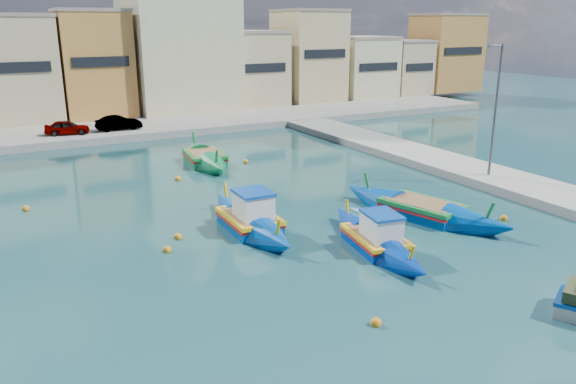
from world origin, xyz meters
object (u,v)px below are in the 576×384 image
object	(u,v)px
quay_street_lamp	(495,110)
luzzu_turquoise_cabin	(376,241)
church_block	(178,30)
luzzu_green	(205,159)
luzzu_blue_cabin	(250,222)
luzzu_blue_south	(422,211)

from	to	relation	value
quay_street_lamp	luzzu_turquoise_cabin	world-z (taller)	quay_street_lamp
church_block	luzzu_green	world-z (taller)	church_block
luzzu_turquoise_cabin	luzzu_green	xyz separation A→B (m)	(-1.08, 17.44, -0.02)
luzzu_blue_cabin	quay_street_lamp	bearing A→B (deg)	0.95
church_block	luzzu_blue_south	xyz separation A→B (m)	(-0.04, -36.75, -8.12)
quay_street_lamp	luzzu_turquoise_cabin	size ratio (longest dim) A/B	0.97
church_block	luzzu_blue_south	bearing A→B (deg)	-90.06
luzzu_blue_cabin	luzzu_blue_south	xyz separation A→B (m)	(8.10, -2.49, -0.07)
luzzu_green	church_block	bearing A→B (deg)	75.55
luzzu_green	luzzu_blue_south	distance (m)	16.28
luzzu_green	luzzu_blue_south	size ratio (longest dim) A/B	0.91
quay_street_lamp	luzzu_blue_cabin	size ratio (longest dim) A/B	0.95
luzzu_turquoise_cabin	luzzu_blue_cabin	distance (m)	5.90
church_block	luzzu_turquoise_cabin	distance (m)	39.94
church_block	luzzu_blue_south	distance (m)	37.64
luzzu_green	luzzu_blue_south	xyz separation A→B (m)	(5.48, -15.33, -0.01)
luzzu_turquoise_cabin	luzzu_blue_south	xyz separation A→B (m)	(4.40, 2.11, -0.03)
church_block	quay_street_lamp	xyz separation A→B (m)	(7.44, -34.00, -4.07)
quay_street_lamp	luzzu_blue_south	distance (m)	8.94
luzzu_turquoise_cabin	luzzu_green	bearing A→B (deg)	93.54
luzzu_turquoise_cabin	luzzu_green	distance (m)	17.47
quay_street_lamp	luzzu_green	world-z (taller)	quay_street_lamp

